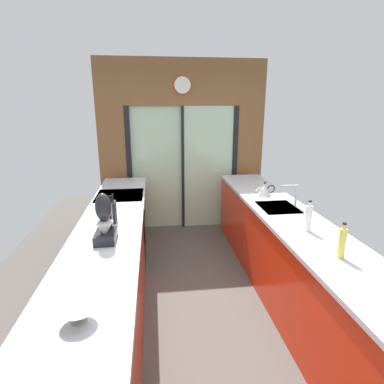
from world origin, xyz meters
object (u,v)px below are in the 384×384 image
object	(u,v)px
knife_block	(112,212)
oven_range	(122,229)
stand_mixer	(105,223)
soap_bottle_near	(342,243)
mixing_bowl	(78,315)
kettle	(265,190)
soap_bottle_far	(309,218)

from	to	relation	value
knife_block	oven_range	bearing A→B (deg)	91.13
stand_mixer	soap_bottle_near	distance (m)	1.86
mixing_bowl	kettle	distance (m)	2.78
kettle	stand_mixer	bearing A→B (deg)	-147.87
mixing_bowl	soap_bottle_near	world-z (taller)	soap_bottle_near
kettle	soap_bottle_near	size ratio (longest dim) A/B	0.90
kettle	oven_range	bearing A→B (deg)	172.08
mixing_bowl	kettle	xyz separation A→B (m)	(1.78, 2.14, 0.03)
oven_range	kettle	size ratio (longest dim) A/B	3.64
mixing_bowl	soap_bottle_near	distance (m)	1.85
mixing_bowl	soap_bottle_near	bearing A→B (deg)	15.54
oven_range	mixing_bowl	bearing A→B (deg)	-89.56
kettle	soap_bottle_far	world-z (taller)	soap_bottle_far
knife_block	soap_bottle_near	xyz separation A→B (m)	(1.78, -0.96, 0.02)
kettle	soap_bottle_near	world-z (taller)	soap_bottle_near
knife_block	kettle	distance (m)	1.91
knife_block	stand_mixer	xyz separation A→B (m)	(-0.00, -0.44, 0.06)
soap_bottle_far	soap_bottle_near	bearing A→B (deg)	-90.00
oven_range	soap_bottle_near	size ratio (longest dim) A/B	3.29
soap_bottle_near	soap_bottle_far	xyz separation A→B (m)	(-0.00, 0.51, 0.00)
stand_mixer	soap_bottle_far	size ratio (longest dim) A/B	1.46
oven_range	kettle	world-z (taller)	kettle
stand_mixer	soap_bottle_far	xyz separation A→B (m)	(1.78, -0.01, -0.04)
stand_mixer	kettle	world-z (taller)	stand_mixer
oven_range	soap_bottle_far	xyz separation A→B (m)	(1.80, -1.38, 0.59)
kettle	mixing_bowl	bearing A→B (deg)	-129.83
knife_block	soap_bottle_far	distance (m)	1.83
knife_block	soap_bottle_near	world-z (taller)	knife_block
mixing_bowl	oven_range	bearing A→B (deg)	90.44
mixing_bowl	kettle	size ratio (longest dim) A/B	0.76
stand_mixer	soap_bottle_near	xyz separation A→B (m)	(1.78, -0.52, -0.04)
kettle	soap_bottle_near	xyz separation A→B (m)	(-0.00, -1.64, 0.04)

